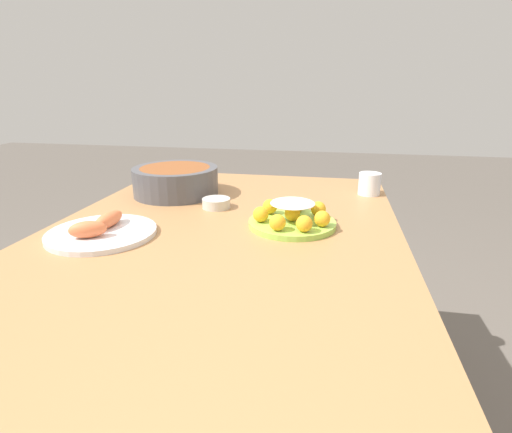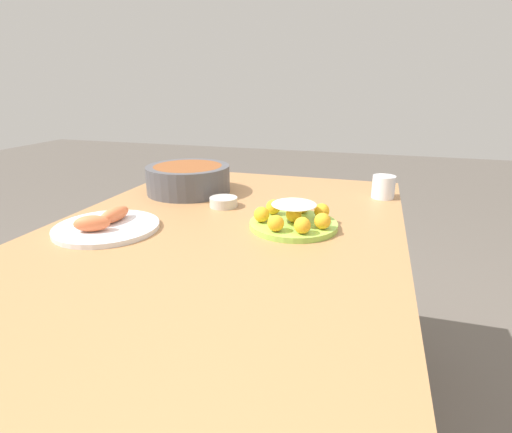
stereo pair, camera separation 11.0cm
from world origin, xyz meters
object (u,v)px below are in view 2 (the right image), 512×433
Objects in this scene: dining_table at (218,261)px; sauce_bowl at (224,202)px; seafood_platter at (106,225)px; serving_bowl at (188,178)px; cup_near at (383,187)px; cake_plate at (294,219)px.

sauce_bowl is at bearing 17.01° from dining_table.
serving_bowl is at bearing -5.54° from seafood_platter.
dining_table is at bearing -144.54° from serving_bowl.
seafood_platter is 0.93m from cup_near.
cake_plate is at bearing -116.55° from sauce_bowl.
seafood_platter is (-0.30, 0.23, -0.00)m from sauce_bowl.
dining_table is 0.24m from cake_plate.
dining_table is 0.33m from seafood_platter.
serving_bowl is 1.07× the size of seafood_platter.
cake_plate is 0.29m from sauce_bowl.
sauce_bowl is (-0.13, -0.19, -0.04)m from serving_bowl.
seafood_platter is (-0.44, 0.04, -0.04)m from serving_bowl.
serving_bowl is 0.71m from cup_near.
cake_plate is 0.52m from seafood_platter.
seafood_platter is 3.58× the size of cup_near.
serving_bowl is at bearing 100.43° from cup_near.
cup_near is (0.56, -0.74, 0.03)m from seafood_platter.
cup_near is (0.39, -0.24, 0.01)m from cake_plate.
seafood_platter is at bearing 142.30° from sauce_bowl.
cake_plate is 2.70× the size of sauce_bowl.
cake_plate is at bearing -61.86° from dining_table.
serving_bowl reaches higher than dining_table.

